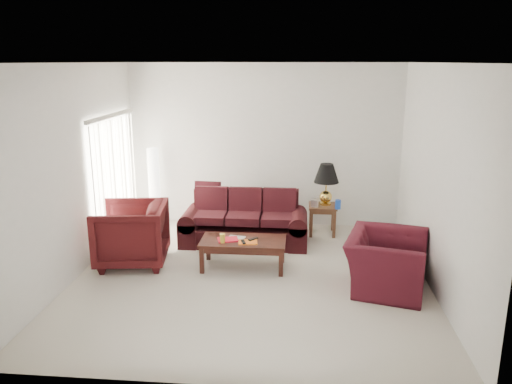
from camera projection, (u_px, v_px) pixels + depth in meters
floor at (251, 277)px, 7.19m from camera, size 5.00×5.00×0.00m
blinds at (115, 180)px, 8.38m from camera, size 0.10×2.00×2.16m
sofa at (244, 219)px, 8.44m from camera, size 2.17×1.02×0.87m
throw_pillow at (208, 194)px, 8.93m from camera, size 0.47×0.26×0.47m
end_table at (322, 219)px, 8.94m from camera, size 0.53×0.53×0.54m
table_lamp at (326, 184)px, 8.82m from camera, size 0.49×0.49×0.74m
clock at (315, 203)px, 8.75m from camera, size 0.13×0.08×0.13m
blue_canister at (338, 204)px, 8.63m from camera, size 0.13×0.13×0.16m
picture_frame at (317, 198)px, 9.08m from camera, size 0.18×0.19×0.05m
floor_lamp at (154, 187)px, 9.30m from camera, size 0.25×0.25×1.50m
armchair_left at (131, 234)px, 7.57m from camera, size 1.17×1.15×0.95m
armchair_right at (386, 262)px, 6.77m from camera, size 1.28×1.38×0.76m
coffee_table at (243, 254)px, 7.48m from camera, size 1.31×0.74×0.44m
magazine_red at (228, 240)px, 7.41m from camera, size 0.35×0.30×0.02m
magazine_white at (236, 238)px, 7.49m from camera, size 0.29×0.24×0.01m
magazine_orange at (248, 242)px, 7.31m from camera, size 0.30×0.24×0.02m
remote_a at (243, 242)px, 7.27m from camera, size 0.09×0.16×0.02m
remote_b at (253, 239)px, 7.39m from camera, size 0.15×0.16×0.02m
yellow_glass at (222, 238)px, 7.30m from camera, size 0.09×0.09×0.13m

